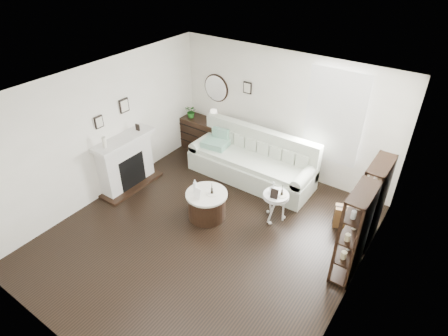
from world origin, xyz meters
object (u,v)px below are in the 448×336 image
Objects in this scene: sofa at (253,163)px; drum_table at (207,205)px; pedestal_table at (276,196)px; dresser at (203,134)px.

drum_table is at bearing -90.32° from sofa.
sofa is at bearing 138.01° from pedestal_table.
drum_table is at bearing -50.74° from dresser.
pedestal_table is at bearing 31.34° from drum_table.
dresser is at bearing 129.26° from drum_table.
sofa reaches higher than pedestal_table.
sofa is 1.48m from pedestal_table.
drum_table is (-0.01, -1.65, -0.08)m from sofa.
dresser is 1.99× the size of pedestal_table.
drum_table is at bearing -148.66° from pedestal_table.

